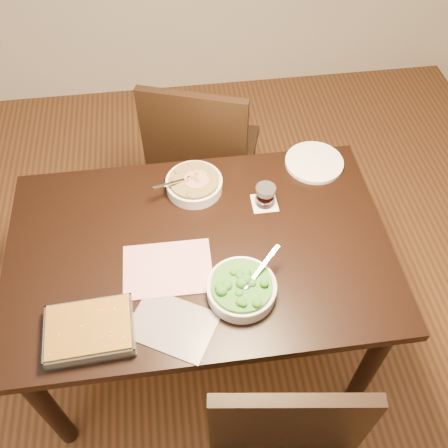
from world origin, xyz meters
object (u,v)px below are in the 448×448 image
object	(u,v)px
baking_dish	(90,330)
wine_tumbler	(265,195)
table	(200,261)
chair_far	(202,154)
stew_bowl	(194,184)
dinner_plate	(314,162)
broccoli_bowl	(242,288)

from	to	relation	value
baking_dish	wine_tumbler	size ratio (longest dim) A/B	3.35
table	baking_dish	bearing A→B (deg)	-141.71
table	chair_far	size ratio (longest dim) A/B	1.40
stew_bowl	baking_dish	distance (m)	0.70
chair_far	table	bearing A→B (deg)	102.60
stew_bowl	dinner_plate	size ratio (longest dim) A/B	0.98
broccoli_bowl	wine_tumbler	bearing A→B (deg)	68.64
dinner_plate	chair_far	size ratio (longest dim) A/B	0.24
wine_tumbler	chair_far	world-z (taller)	chair_far
table	dinner_plate	distance (m)	0.64
dinner_plate	chair_far	world-z (taller)	chair_far
table	broccoli_bowl	xyz separation A→B (m)	(0.12, -0.22, 0.13)
table	stew_bowl	world-z (taller)	stew_bowl
stew_bowl	dinner_plate	world-z (taller)	stew_bowl
table	wine_tumbler	distance (m)	0.36
stew_bowl	baking_dish	size ratio (longest dim) A/B	0.82
stew_bowl	wine_tumbler	bearing A→B (deg)	-22.94
wine_tumbler	dinner_plate	size ratio (longest dim) A/B	0.36
stew_bowl	broccoli_bowl	bearing A→B (deg)	-77.45
broccoli_bowl	chair_far	xyz separation A→B (m)	(-0.05, 0.90, -0.23)
broccoli_bowl	table	bearing A→B (deg)	119.73
table	chair_far	xyz separation A→B (m)	(0.08, 0.68, -0.10)
table	chair_far	world-z (taller)	chair_far
wine_tumbler	broccoli_bowl	bearing A→B (deg)	-111.36
table	dinner_plate	world-z (taller)	dinner_plate
baking_dish	chair_far	bearing A→B (deg)	62.60
stew_bowl	baking_dish	world-z (taller)	stew_bowl
table	baking_dish	world-z (taller)	baking_dish
baking_dish	table	bearing A→B (deg)	35.75
table	wine_tumbler	xyz separation A→B (m)	(0.28, 0.17, 0.14)
wine_tumbler	chair_far	size ratio (longest dim) A/B	0.09
stew_bowl	broccoli_bowl	distance (m)	0.51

